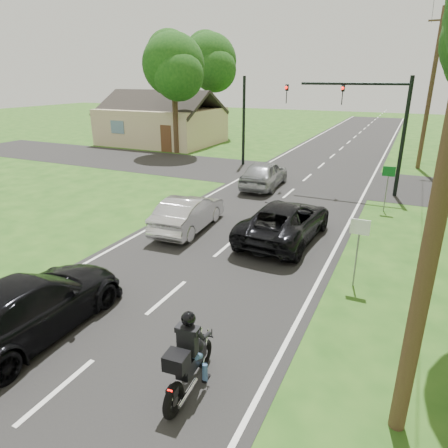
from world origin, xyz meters
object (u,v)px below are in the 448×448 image
Objects in this scene: silver_suv at (264,174)px; traffic_signal at (367,114)px; dark_car_behind at (29,306)px; motorcycle_rider at (188,361)px; utility_pole_far at (431,91)px; sign_green at (388,178)px; silver_sedan at (189,213)px; sign_white at (359,237)px; dark_suv at (285,221)px.

traffic_signal reaches higher than silver_suv.
traffic_signal reaches higher than dark_car_behind.
motorcycle_rider is 0.21× the size of utility_pole_far.
sign_green is at bearing -96.73° from utility_pole_far.
utility_pole_far reaches higher than traffic_signal.
dark_car_behind is 0.52× the size of utility_pole_far.
traffic_signal is (4.99, 1.35, 3.35)m from silver_suv.
silver_sedan is at bearing -90.41° from dark_car_behind.
traffic_signal reaches higher than sign_white.
traffic_signal reaches higher than silver_sedan.
motorcycle_rider is 25.52m from utility_pole_far.
dark_car_behind is 2.43× the size of sign_white.
sign_green is (7.06, 5.98, 0.88)m from silver_sedan.
utility_pole_far is (8.36, 17.00, 4.37)m from silver_sedan.
motorcycle_rider is 9.07m from silver_sedan.
utility_pole_far reaches higher than sign_white.
sign_white is 8.00m from sign_green.
dark_suv is at bearing -101.10° from traffic_signal.
dark_suv is 0.83× the size of traffic_signal.
utility_pole_far is (8.22, 24.82, 4.32)m from dark_car_behind.
silver_sedan is at bearing 12.41° from dark_suv.
silver_suv is 12.95m from utility_pole_far.
sign_green reaches higher than silver_sedan.
traffic_signal is at bearing 97.05° from sign_white.
dark_car_behind is at bearing 85.74° from silver_suv.
dark_car_behind is (-4.40, 0.02, 0.06)m from motorcycle_rider.
sign_green reaches higher than dark_car_behind.
dark_suv is 17.48m from utility_pole_far.
sign_green is (6.92, 13.80, 0.84)m from dark_car_behind.
utility_pole_far is 4.71× the size of sign_white.
dark_suv is 9.28m from dark_car_behind.
motorcycle_rider reaches higher than dark_suv.
motorcycle_rider is 6.34m from sign_white.
dark_car_behind is 8.92m from sign_white.
dark_suv is at bearing 138.01° from sign_white.
sign_white is at bearing -91.43° from sign_green.
motorcycle_rider is 0.46× the size of silver_suv.
dark_suv is (-0.67, 8.52, 0.04)m from motorcycle_rider.
dark_car_behind is at bearing 175.24° from motorcycle_rider.
silver_suv is at bearing -130.02° from utility_pole_far.
silver_sedan is 19.44m from utility_pole_far.
sign_green is at bearing -144.07° from silver_sedan.
silver_sedan is 9.30m from sign_green.
silver_suv is at bearing -164.85° from traffic_signal.
silver_sedan is 2.01× the size of sign_green.
silver_sedan is (-4.54, 7.85, 0.01)m from motorcycle_rider.
utility_pole_far is (7.86, 9.36, 4.30)m from silver_suv.
traffic_signal reaches higher than dark_suv.
dark_suv is at bearing -174.42° from silver_sedan.
motorcycle_rider is 17.22m from traffic_signal.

